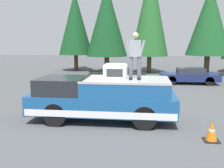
{
  "coord_description": "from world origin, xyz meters",
  "views": [
    {
      "loc": [
        -9.83,
        -1.16,
        3.02
      ],
      "look_at": [
        0.17,
        0.06,
        1.35
      ],
      "focal_mm": 41.34,
      "sensor_mm": 36.0,
      "label": 1
    }
  ],
  "objects_px": {
    "parked_car_navy": "(189,76)",
    "traffic_cone": "(212,132)",
    "compressor_unit": "(116,71)",
    "person_on_truck_bed": "(135,55)",
    "parked_car_black": "(118,76)",
    "pickup_truck": "(103,98)"
  },
  "relations": [
    {
      "from": "traffic_cone",
      "to": "parked_car_navy",
      "type": "bearing_deg",
      "value": -6.05
    },
    {
      "from": "compressor_unit",
      "to": "person_on_truck_bed",
      "type": "distance_m",
      "value": 0.96
    },
    {
      "from": "parked_car_black",
      "to": "traffic_cone",
      "type": "distance_m",
      "value": 11.19
    },
    {
      "from": "pickup_truck",
      "to": "compressor_unit",
      "type": "height_order",
      "value": "compressor_unit"
    },
    {
      "from": "person_on_truck_bed",
      "to": "parked_car_black",
      "type": "distance_m",
      "value": 9.36
    },
    {
      "from": "pickup_truck",
      "to": "parked_car_navy",
      "type": "xyz_separation_m",
      "value": [
        9.42,
        -4.81,
        -0.29
      ]
    },
    {
      "from": "parked_car_navy",
      "to": "traffic_cone",
      "type": "height_order",
      "value": "parked_car_navy"
    },
    {
      "from": "pickup_truck",
      "to": "parked_car_navy",
      "type": "height_order",
      "value": "pickup_truck"
    },
    {
      "from": "parked_car_navy",
      "to": "parked_car_black",
      "type": "bearing_deg",
      "value": 96.84
    },
    {
      "from": "pickup_truck",
      "to": "person_on_truck_bed",
      "type": "height_order",
      "value": "person_on_truck_bed"
    },
    {
      "from": "compressor_unit",
      "to": "person_on_truck_bed",
      "type": "bearing_deg",
      "value": -98.28
    },
    {
      "from": "person_on_truck_bed",
      "to": "compressor_unit",
      "type": "bearing_deg",
      "value": 81.72
    },
    {
      "from": "parked_car_navy",
      "to": "parked_car_black",
      "type": "relative_size",
      "value": 1.0
    },
    {
      "from": "pickup_truck",
      "to": "person_on_truck_bed",
      "type": "distance_m",
      "value": 2.08
    },
    {
      "from": "person_on_truck_bed",
      "to": "traffic_cone",
      "type": "height_order",
      "value": "person_on_truck_bed"
    },
    {
      "from": "pickup_truck",
      "to": "traffic_cone",
      "type": "height_order",
      "value": "pickup_truck"
    },
    {
      "from": "compressor_unit",
      "to": "traffic_cone",
      "type": "distance_m",
      "value": 3.86
    },
    {
      "from": "person_on_truck_bed",
      "to": "traffic_cone",
      "type": "distance_m",
      "value": 3.61
    },
    {
      "from": "person_on_truck_bed",
      "to": "parked_car_black",
      "type": "height_order",
      "value": "person_on_truck_bed"
    },
    {
      "from": "compressor_unit",
      "to": "parked_car_navy",
      "type": "height_order",
      "value": "compressor_unit"
    },
    {
      "from": "person_on_truck_bed",
      "to": "traffic_cone",
      "type": "bearing_deg",
      "value": -120.99
    },
    {
      "from": "person_on_truck_bed",
      "to": "parked_car_navy",
      "type": "xyz_separation_m",
      "value": [
        9.63,
        -3.59,
        -1.97
      ]
    }
  ]
}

